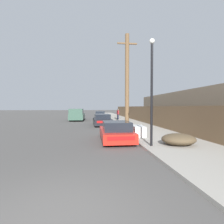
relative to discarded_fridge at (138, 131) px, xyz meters
The scene contains 12 objects.
sidewalk_curb 15.33m from the discarded_fridge, 84.51° to the left, with size 4.20×63.00×0.12m, color #9E998E.
discarded_fridge is the anchor object (origin of this frame).
parked_sports_car_red 1.90m from the discarded_fridge, 150.68° to the right, with size 1.83×4.14×1.19m.
car_parked_mid 8.11m from the discarded_fridge, 103.59° to the left, with size 1.93×4.54×1.26m.
car_parked_far 18.19m from the discarded_fridge, 94.96° to the left, with size 1.87×4.56×1.32m.
pickup_truck 15.77m from the discarded_fridge, 109.10° to the left, with size 2.12×5.27×1.77m.
utility_pole 5.77m from the discarded_fridge, 88.47° to the left, with size 1.80×0.37×8.45m.
street_lamp 4.06m from the discarded_fridge, 93.59° to the right, with size 0.26×0.26×5.25m.
brush_pile 3.26m from the discarded_fridge, 67.36° to the right, with size 1.71×1.54×0.57m.
wooden_fence 10.53m from the discarded_fridge, 71.03° to the left, with size 0.08×40.31×1.99m, color brown.
building_right_house 10.95m from the discarded_fridge, 39.23° to the left, with size 6.00×18.65×3.60m, color gray.
pedestrian 15.45m from the discarded_fridge, 86.06° to the left, with size 0.34×0.34×1.61m.
Camera 1 is at (0.65, -3.08, 2.05)m, focal length 28.00 mm.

